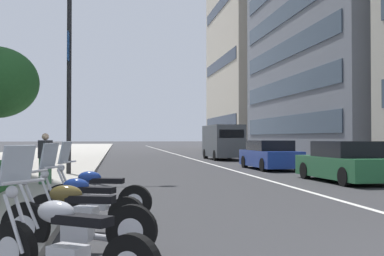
{
  "coord_description": "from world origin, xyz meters",
  "views": [
    {
      "loc": [
        -4.85,
        5.45,
        1.56
      ],
      "look_at": [
        17.35,
        2.08,
        1.99
      ],
      "focal_mm": 46.38,
      "sensor_mm": 36.0,
      "label": 1
    }
  ],
  "objects_px": {
    "car_following_behind": "(270,156)",
    "street_lamp_with_banners": "(77,50)",
    "motorcycle_second_in_row": "(65,245)",
    "motorcycle_far_end_row": "(96,195)",
    "motorcycle_by_sign_pole": "(83,206)",
    "car_mid_block_traffic": "(345,163)",
    "motorcycle_under_tarp": "(76,222)",
    "delivery_van_ahead": "(223,141)",
    "pedestrian_on_plaza": "(45,159)"
  },
  "relations": [
    {
      "from": "motorcycle_second_in_row",
      "to": "car_following_behind",
      "type": "relative_size",
      "value": 0.41
    },
    {
      "from": "delivery_van_ahead",
      "to": "street_lamp_with_banners",
      "type": "height_order",
      "value": "street_lamp_with_banners"
    },
    {
      "from": "motorcycle_by_sign_pole",
      "to": "motorcycle_far_end_row",
      "type": "distance_m",
      "value": 1.46
    },
    {
      "from": "motorcycle_second_in_row",
      "to": "motorcycle_by_sign_pole",
      "type": "distance_m",
      "value": 3.0
    },
    {
      "from": "motorcycle_far_end_row",
      "to": "delivery_van_ahead",
      "type": "bearing_deg",
      "value": -91.59
    },
    {
      "from": "car_following_behind",
      "to": "pedestrian_on_plaza",
      "type": "bearing_deg",
      "value": 127.46
    },
    {
      "from": "motorcycle_by_sign_pole",
      "to": "car_following_behind",
      "type": "relative_size",
      "value": 0.43
    },
    {
      "from": "motorcycle_second_in_row",
      "to": "pedestrian_on_plaza",
      "type": "xyz_separation_m",
      "value": [
        10.23,
        1.62,
        0.48
      ]
    },
    {
      "from": "motorcycle_under_tarp",
      "to": "motorcycle_second_in_row",
      "type": "bearing_deg",
      "value": 108.19
    },
    {
      "from": "motorcycle_second_in_row",
      "to": "car_mid_block_traffic",
      "type": "xyz_separation_m",
      "value": [
        11.08,
        -8.46,
        0.23
      ]
    },
    {
      "from": "motorcycle_by_sign_pole",
      "to": "motorcycle_far_end_row",
      "type": "relative_size",
      "value": 0.95
    },
    {
      "from": "delivery_van_ahead",
      "to": "street_lamp_with_banners",
      "type": "relative_size",
      "value": 0.63
    },
    {
      "from": "motorcycle_second_in_row",
      "to": "delivery_van_ahead",
      "type": "relative_size",
      "value": 0.37
    },
    {
      "from": "car_mid_block_traffic",
      "to": "motorcycle_by_sign_pole",
      "type": "bearing_deg",
      "value": 130.94
    },
    {
      "from": "motorcycle_far_end_row",
      "to": "car_following_behind",
      "type": "height_order",
      "value": "motorcycle_far_end_row"
    },
    {
      "from": "motorcycle_far_end_row",
      "to": "motorcycle_by_sign_pole",
      "type": "bearing_deg",
      "value": 100.13
    },
    {
      "from": "motorcycle_second_in_row",
      "to": "motorcycle_by_sign_pole",
      "type": "xyz_separation_m",
      "value": [
        3.0,
        0.02,
        -0.0
      ]
    },
    {
      "from": "street_lamp_with_banners",
      "to": "pedestrian_on_plaza",
      "type": "bearing_deg",
      "value": 172.25
    },
    {
      "from": "motorcycle_by_sign_pole",
      "to": "pedestrian_on_plaza",
      "type": "bearing_deg",
      "value": -53.79
    },
    {
      "from": "motorcycle_under_tarp",
      "to": "motorcycle_by_sign_pole",
      "type": "relative_size",
      "value": 1.08
    },
    {
      "from": "car_following_behind",
      "to": "street_lamp_with_banners",
      "type": "relative_size",
      "value": 0.57
    },
    {
      "from": "motorcycle_second_in_row",
      "to": "motorcycle_far_end_row",
      "type": "relative_size",
      "value": 0.91
    },
    {
      "from": "motorcycle_second_in_row",
      "to": "motorcycle_far_end_row",
      "type": "height_order",
      "value": "motorcycle_far_end_row"
    },
    {
      "from": "motorcycle_under_tarp",
      "to": "pedestrian_on_plaza",
      "type": "height_order",
      "value": "pedestrian_on_plaza"
    },
    {
      "from": "car_mid_block_traffic",
      "to": "car_following_behind",
      "type": "height_order",
      "value": "car_mid_block_traffic"
    },
    {
      "from": "motorcycle_under_tarp",
      "to": "street_lamp_with_banners",
      "type": "xyz_separation_m",
      "value": [
        13.07,
        1.03,
        4.58
      ]
    },
    {
      "from": "car_mid_block_traffic",
      "to": "car_following_behind",
      "type": "distance_m",
      "value": 7.07
    },
    {
      "from": "car_following_behind",
      "to": "street_lamp_with_banners",
      "type": "distance_m",
      "value": 10.59
    },
    {
      "from": "car_mid_block_traffic",
      "to": "pedestrian_on_plaza",
      "type": "xyz_separation_m",
      "value": [
        -0.85,
        10.08,
        0.25
      ]
    },
    {
      "from": "car_mid_block_traffic",
      "to": "motorcycle_second_in_row",
      "type": "bearing_deg",
      "value": 139.93
    },
    {
      "from": "motorcycle_by_sign_pole",
      "to": "car_mid_block_traffic",
      "type": "distance_m",
      "value": 11.71
    },
    {
      "from": "motorcycle_second_in_row",
      "to": "car_mid_block_traffic",
      "type": "height_order",
      "value": "motorcycle_second_in_row"
    },
    {
      "from": "street_lamp_with_banners",
      "to": "pedestrian_on_plaza",
      "type": "xyz_separation_m",
      "value": [
        -4.32,
        0.59,
        -4.09
      ]
    },
    {
      "from": "car_mid_block_traffic",
      "to": "car_following_behind",
      "type": "relative_size",
      "value": 1.01
    },
    {
      "from": "motorcycle_under_tarp",
      "to": "delivery_van_ahead",
      "type": "height_order",
      "value": "delivery_van_ahead"
    },
    {
      "from": "motorcycle_second_in_row",
      "to": "street_lamp_with_banners",
      "type": "distance_m",
      "value": 15.29
    },
    {
      "from": "street_lamp_with_banners",
      "to": "pedestrian_on_plaza",
      "type": "distance_m",
      "value": 5.98
    },
    {
      "from": "motorcycle_far_end_row",
      "to": "street_lamp_with_banners",
      "type": "distance_m",
      "value": 11.16
    },
    {
      "from": "motorcycle_second_in_row",
      "to": "delivery_van_ahead",
      "type": "xyz_separation_m",
      "value": [
        29.08,
        -7.96,
        0.86
      ]
    },
    {
      "from": "car_following_behind",
      "to": "delivery_van_ahead",
      "type": "distance_m",
      "value": 10.96
    },
    {
      "from": "car_mid_block_traffic",
      "to": "pedestrian_on_plaza",
      "type": "relative_size",
      "value": 2.98
    },
    {
      "from": "motorcycle_far_end_row",
      "to": "car_mid_block_traffic",
      "type": "distance_m",
      "value": 10.65
    },
    {
      "from": "car_mid_block_traffic",
      "to": "car_following_behind",
      "type": "xyz_separation_m",
      "value": [
        7.05,
        0.51,
        0.01
      ]
    },
    {
      "from": "street_lamp_with_banners",
      "to": "motorcycle_under_tarp",
      "type": "bearing_deg",
      "value": -175.5
    },
    {
      "from": "motorcycle_under_tarp",
      "to": "delivery_van_ahead",
      "type": "distance_m",
      "value": 28.73
    },
    {
      "from": "motorcycle_second_in_row",
      "to": "motorcycle_by_sign_pole",
      "type": "bearing_deg",
      "value": -54.65
    },
    {
      "from": "car_following_behind",
      "to": "motorcycle_by_sign_pole",
      "type": "bearing_deg",
      "value": 150.17
    },
    {
      "from": "car_following_behind",
      "to": "pedestrian_on_plaza",
      "type": "distance_m",
      "value": 12.41
    },
    {
      "from": "motorcycle_under_tarp",
      "to": "motorcycle_by_sign_pole",
      "type": "height_order",
      "value": "motorcycle_by_sign_pole"
    },
    {
      "from": "street_lamp_with_banners",
      "to": "pedestrian_on_plaza",
      "type": "relative_size",
      "value": 5.23
    }
  ]
}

